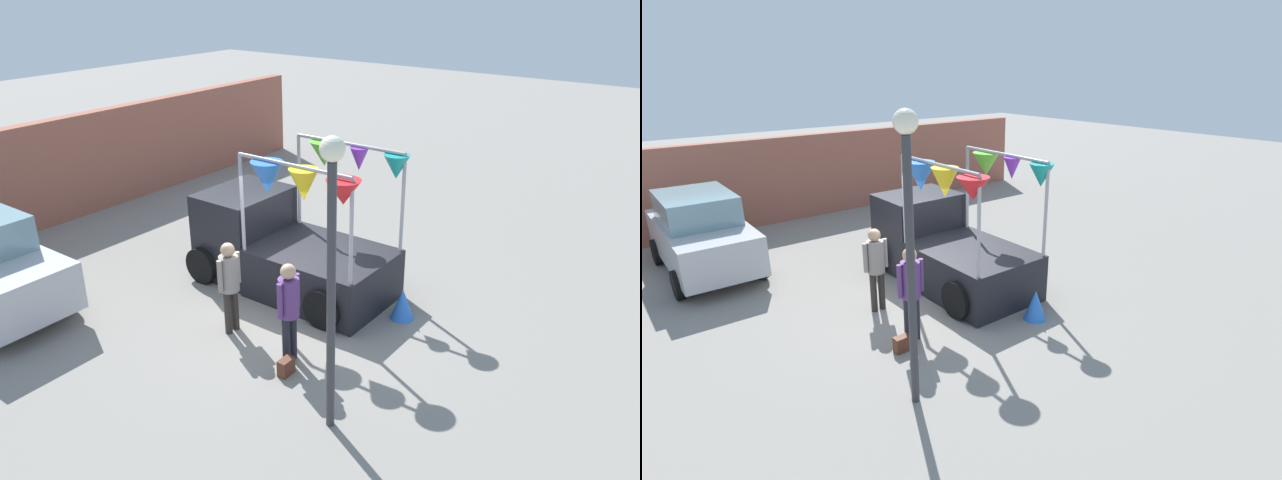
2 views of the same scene
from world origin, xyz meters
TOP-DOWN VIEW (x-y plane):
  - ground_plane at (0.00, 0.00)m, footprint 60.00×60.00m
  - vendor_truck at (0.82, 0.78)m, footprint 2.52×4.12m
  - person_customer at (-1.28, -1.07)m, footprint 0.53×0.34m
  - person_vendor at (-1.17, 0.33)m, footprint 0.53×0.34m
  - handbag at (-1.63, -1.27)m, footprint 0.28×0.16m
  - street_lamp at (-2.19, -2.53)m, footprint 0.32×0.32m
  - brick_boundary_wall at (0.00, 7.60)m, footprint 18.00×0.36m
  - folded_kite_bundle_azure at (1.01, -1.91)m, footprint 0.52×0.52m

SIDE VIEW (x-z plane):
  - ground_plane at x=0.00m, z-range 0.00..0.00m
  - handbag at x=-1.63m, z-range 0.00..0.28m
  - folded_kite_bundle_azure at x=1.01m, z-range 0.00..0.60m
  - vendor_truck at x=0.82m, z-range -0.57..2.37m
  - person_vendor at x=-1.17m, z-range 0.18..1.90m
  - person_customer at x=-1.28m, z-range 0.19..1.95m
  - brick_boundary_wall at x=0.00m, z-range 0.00..2.60m
  - street_lamp at x=-2.19m, z-range 0.62..4.81m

